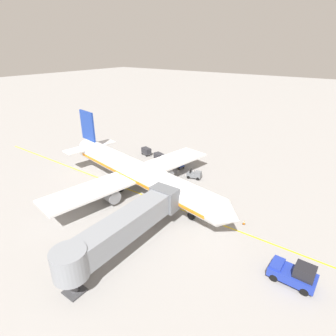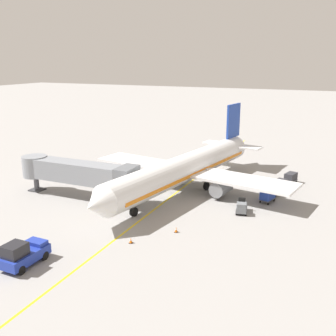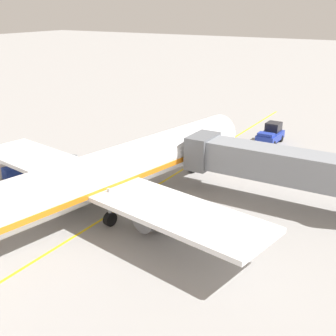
{
  "view_description": "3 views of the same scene",
  "coord_description": "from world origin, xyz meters",
  "px_view_note": "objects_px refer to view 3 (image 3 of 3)",
  "views": [
    {
      "loc": [
        28.73,
        25.04,
        21.7
      ],
      "look_at": [
        -3.69,
        1.62,
        3.91
      ],
      "focal_mm": 29.65,
      "sensor_mm": 36.0,
      "label": 1
    },
    {
      "loc": [
        -19.81,
        46.35,
        17.67
      ],
      "look_at": [
        0.51,
        1.04,
        3.87
      ],
      "focal_mm": 42.01,
      "sensor_mm": 36.0,
      "label": 2
    },
    {
      "loc": [
        20.6,
        -27.93,
        16.01
      ],
      "look_at": [
        1.91,
        3.18,
        2.49
      ],
      "focal_mm": 46.97,
      "sensor_mm": 36.0,
      "label": 3
    }
  ],
  "objects_px": {
    "jet_bridge": "(284,166)",
    "safety_cone_nose_left": "(194,149)",
    "baggage_tug_lead": "(68,164)",
    "parked_airliner": "(105,174)",
    "safety_cone_nose_right": "(152,154)",
    "baggage_cart_front": "(15,173)",
    "ground_crew_wing_walker": "(76,177)",
    "pushback_tractor": "(271,134)"
  },
  "relations": [
    {
      "from": "parked_airliner",
      "to": "jet_bridge",
      "type": "height_order",
      "value": "parked_airliner"
    },
    {
      "from": "pushback_tractor",
      "to": "safety_cone_nose_right",
      "type": "xyz_separation_m",
      "value": [
        -9.65,
        -11.87,
        -0.81
      ]
    },
    {
      "from": "pushback_tractor",
      "to": "baggage_tug_lead",
      "type": "height_order",
      "value": "pushback_tractor"
    },
    {
      "from": "jet_bridge",
      "to": "safety_cone_nose_right",
      "type": "bearing_deg",
      "value": 163.52
    },
    {
      "from": "baggage_tug_lead",
      "to": "safety_cone_nose_right",
      "type": "height_order",
      "value": "baggage_tug_lead"
    },
    {
      "from": "baggage_cart_front",
      "to": "safety_cone_nose_right",
      "type": "bearing_deg",
      "value": 61.56
    },
    {
      "from": "baggage_cart_front",
      "to": "ground_crew_wing_walker",
      "type": "bearing_deg",
      "value": 19.78
    },
    {
      "from": "parked_airliner",
      "to": "baggage_cart_front",
      "type": "bearing_deg",
      "value": 178.76
    },
    {
      "from": "jet_bridge",
      "to": "pushback_tractor",
      "type": "xyz_separation_m",
      "value": [
        -6.53,
        16.65,
        -2.36
      ]
    },
    {
      "from": "parked_airliner",
      "to": "jet_bridge",
      "type": "xyz_separation_m",
      "value": [
        11.97,
        8.57,
        0.27
      ]
    },
    {
      "from": "baggage_cart_front",
      "to": "ground_crew_wing_walker",
      "type": "height_order",
      "value": "ground_crew_wing_walker"
    },
    {
      "from": "baggage_cart_front",
      "to": "safety_cone_nose_right",
      "type": "xyz_separation_m",
      "value": [
        7.1,
        13.11,
        -0.66
      ]
    },
    {
      "from": "jet_bridge",
      "to": "baggage_tug_lead",
      "type": "height_order",
      "value": "jet_bridge"
    },
    {
      "from": "pushback_tractor",
      "to": "ground_crew_wing_walker",
      "type": "relative_size",
      "value": 2.63
    },
    {
      "from": "parked_airliner",
      "to": "pushback_tractor",
      "type": "bearing_deg",
      "value": 77.83
    },
    {
      "from": "pushback_tractor",
      "to": "jet_bridge",
      "type": "bearing_deg",
      "value": -68.6
    },
    {
      "from": "jet_bridge",
      "to": "ground_crew_wing_walker",
      "type": "bearing_deg",
      "value": -160.35
    },
    {
      "from": "ground_crew_wing_walker",
      "to": "safety_cone_nose_left",
      "type": "bearing_deg",
      "value": 73.93
    },
    {
      "from": "jet_bridge",
      "to": "safety_cone_nose_left",
      "type": "height_order",
      "value": "jet_bridge"
    },
    {
      "from": "baggage_tug_lead",
      "to": "safety_cone_nose_right",
      "type": "xyz_separation_m",
      "value": [
        4.95,
        8.21,
        -0.42
      ]
    },
    {
      "from": "baggage_tug_lead",
      "to": "baggage_cart_front",
      "type": "xyz_separation_m",
      "value": [
        -2.15,
        -4.9,
        0.24
      ]
    },
    {
      "from": "jet_bridge",
      "to": "safety_cone_nose_left",
      "type": "bearing_deg",
      "value": 145.55
    },
    {
      "from": "baggage_tug_lead",
      "to": "ground_crew_wing_walker",
      "type": "xyz_separation_m",
      "value": [
        3.7,
        -2.8,
        0.24
      ]
    },
    {
      "from": "baggage_cart_front",
      "to": "ground_crew_wing_walker",
      "type": "xyz_separation_m",
      "value": [
        5.85,
        2.1,
        0.0
      ]
    },
    {
      "from": "pushback_tractor",
      "to": "safety_cone_nose_left",
      "type": "relative_size",
      "value": 7.54
    },
    {
      "from": "baggage_tug_lead",
      "to": "ground_crew_wing_walker",
      "type": "bearing_deg",
      "value": -37.11
    },
    {
      "from": "parked_airliner",
      "to": "baggage_tug_lead",
      "type": "relative_size",
      "value": 13.79
    },
    {
      "from": "parked_airliner",
      "to": "safety_cone_nose_right",
      "type": "xyz_separation_m",
      "value": [
        -4.21,
        13.36,
        -2.9
      ]
    },
    {
      "from": "baggage_cart_front",
      "to": "pushback_tractor",
      "type": "bearing_deg",
      "value": 56.15
    },
    {
      "from": "jet_bridge",
      "to": "baggage_cart_front",
      "type": "distance_m",
      "value": 24.85
    },
    {
      "from": "jet_bridge",
      "to": "safety_cone_nose_right",
      "type": "xyz_separation_m",
      "value": [
        -16.18,
        4.79,
        -3.17
      ]
    },
    {
      "from": "jet_bridge",
      "to": "baggage_cart_front",
      "type": "relative_size",
      "value": 5.78
    },
    {
      "from": "parked_airliner",
      "to": "pushback_tractor",
      "type": "height_order",
      "value": "parked_airliner"
    },
    {
      "from": "baggage_tug_lead",
      "to": "parked_airliner",
      "type": "bearing_deg",
      "value": -29.31
    },
    {
      "from": "jet_bridge",
      "to": "pushback_tractor",
      "type": "relative_size",
      "value": 3.87
    },
    {
      "from": "baggage_cart_front",
      "to": "safety_cone_nose_right",
      "type": "height_order",
      "value": "baggage_cart_front"
    },
    {
      "from": "ground_crew_wing_walker",
      "to": "baggage_tug_lead",
      "type": "bearing_deg",
      "value": 142.89
    },
    {
      "from": "pushback_tractor",
      "to": "safety_cone_nose_right",
      "type": "relative_size",
      "value": 7.54
    },
    {
      "from": "ground_crew_wing_walker",
      "to": "baggage_cart_front",
      "type": "bearing_deg",
      "value": -160.22
    },
    {
      "from": "baggage_tug_lead",
      "to": "jet_bridge",
      "type": "bearing_deg",
      "value": 9.21
    },
    {
      "from": "baggage_tug_lead",
      "to": "safety_cone_nose_left",
      "type": "bearing_deg",
      "value": 56.9
    },
    {
      "from": "baggage_tug_lead",
      "to": "baggage_cart_front",
      "type": "distance_m",
      "value": 5.36
    }
  ]
}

